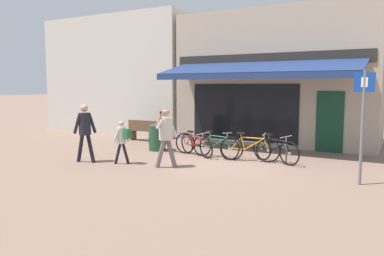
{
  "coord_description": "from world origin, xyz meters",
  "views": [
    {
      "loc": [
        4.6,
        -10.21,
        2.28
      ],
      "look_at": [
        -0.77,
        -0.73,
        1.05
      ],
      "focal_mm": 35.0,
      "sensor_mm": 36.0,
      "label": 1
    }
  ],
  "objects_px": {
    "bicycle_red": "(196,145)",
    "park_bench": "(146,130)",
    "bicycle_green": "(215,146)",
    "pedestrian_second_adult": "(85,127)",
    "pedestrian_child": "(122,137)",
    "pedestrian_adult": "(166,132)",
    "litter_bin": "(157,136)",
    "parking_sign": "(363,116)",
    "bicycle_orange": "(249,148)",
    "bicycle_black": "(275,150)",
    "bicycle_purple": "(171,141)"
  },
  "relations": [
    {
      "from": "bicycle_purple",
      "to": "pedestrian_adult",
      "type": "xyz_separation_m",
      "value": [
        1.16,
        -2.06,
        0.62
      ]
    },
    {
      "from": "park_bench",
      "to": "bicycle_red",
      "type": "bearing_deg",
      "value": -30.5
    },
    {
      "from": "bicycle_black",
      "to": "pedestrian_second_adult",
      "type": "distance_m",
      "value": 5.7
    },
    {
      "from": "bicycle_black",
      "to": "bicycle_red",
      "type": "bearing_deg",
      "value": -154.48
    },
    {
      "from": "bicycle_red",
      "to": "pedestrian_child",
      "type": "xyz_separation_m",
      "value": [
        -1.26,
        -2.17,
        0.43
      ]
    },
    {
      "from": "bicycle_red",
      "to": "bicycle_green",
      "type": "relative_size",
      "value": 0.93
    },
    {
      "from": "bicycle_red",
      "to": "pedestrian_second_adult",
      "type": "relative_size",
      "value": 0.93
    },
    {
      "from": "pedestrian_second_adult",
      "to": "litter_bin",
      "type": "height_order",
      "value": "pedestrian_second_adult"
    },
    {
      "from": "litter_bin",
      "to": "bicycle_purple",
      "type": "bearing_deg",
      "value": -9.25
    },
    {
      "from": "pedestrian_second_adult",
      "to": "bicycle_red",
      "type": "bearing_deg",
      "value": -124.27
    },
    {
      "from": "bicycle_purple",
      "to": "bicycle_orange",
      "type": "xyz_separation_m",
      "value": [
        2.9,
        -0.1,
        0.01
      ]
    },
    {
      "from": "bicycle_orange",
      "to": "parking_sign",
      "type": "bearing_deg",
      "value": -31.33
    },
    {
      "from": "bicycle_orange",
      "to": "park_bench",
      "type": "relative_size",
      "value": 1.13
    },
    {
      "from": "bicycle_red",
      "to": "park_bench",
      "type": "distance_m",
      "value": 3.83
    },
    {
      "from": "bicycle_red",
      "to": "bicycle_black",
      "type": "bearing_deg",
      "value": 29.95
    },
    {
      "from": "pedestrian_adult",
      "to": "park_bench",
      "type": "xyz_separation_m",
      "value": [
        -3.46,
        3.77,
        -0.54
      ]
    },
    {
      "from": "bicycle_red",
      "to": "bicycle_orange",
      "type": "relative_size",
      "value": 0.89
    },
    {
      "from": "bicycle_red",
      "to": "pedestrian_second_adult",
      "type": "xyz_separation_m",
      "value": [
        -2.39,
        -2.52,
        0.7
      ]
    },
    {
      "from": "pedestrian_child",
      "to": "park_bench",
      "type": "xyz_separation_m",
      "value": [
        -2.1,
        4.01,
        -0.33
      ]
    },
    {
      "from": "park_bench",
      "to": "pedestrian_adult",
      "type": "bearing_deg",
      "value": -49.22
    },
    {
      "from": "bicycle_black",
      "to": "park_bench",
      "type": "bearing_deg",
      "value": -174.07
    },
    {
      "from": "bicycle_orange",
      "to": "bicycle_black",
      "type": "xyz_separation_m",
      "value": [
        0.74,
        0.15,
        -0.01
      ]
    },
    {
      "from": "bicycle_green",
      "to": "pedestrian_second_adult",
      "type": "height_order",
      "value": "pedestrian_second_adult"
    },
    {
      "from": "bicycle_red",
      "to": "pedestrian_second_adult",
      "type": "height_order",
      "value": "pedestrian_second_adult"
    },
    {
      "from": "bicycle_orange",
      "to": "pedestrian_adult",
      "type": "bearing_deg",
      "value": -140.75
    },
    {
      "from": "parking_sign",
      "to": "bicycle_red",
      "type": "bearing_deg",
      "value": 165.8
    },
    {
      "from": "parking_sign",
      "to": "litter_bin",
      "type": "bearing_deg",
      "value": 167.38
    },
    {
      "from": "bicycle_purple",
      "to": "litter_bin",
      "type": "xyz_separation_m",
      "value": [
        -0.65,
        0.11,
        0.12
      ]
    },
    {
      "from": "bicycle_purple",
      "to": "pedestrian_second_adult",
      "type": "distance_m",
      "value": 3.04
    },
    {
      "from": "bicycle_green",
      "to": "bicycle_orange",
      "type": "xyz_separation_m",
      "value": [
        1.13,
        0.03,
        0.01
      ]
    },
    {
      "from": "parking_sign",
      "to": "pedestrian_second_adult",
      "type": "bearing_deg",
      "value": -170.48
    },
    {
      "from": "park_bench",
      "to": "parking_sign",
      "type": "bearing_deg",
      "value": -22.14
    },
    {
      "from": "bicycle_purple",
      "to": "parking_sign",
      "type": "relative_size",
      "value": 0.68
    },
    {
      "from": "bicycle_purple",
      "to": "bicycle_green",
      "type": "height_order",
      "value": "bicycle_green"
    },
    {
      "from": "bicycle_purple",
      "to": "litter_bin",
      "type": "relative_size",
      "value": 1.79
    },
    {
      "from": "bicycle_purple",
      "to": "bicycle_black",
      "type": "height_order",
      "value": "bicycle_purple"
    },
    {
      "from": "bicycle_orange",
      "to": "pedestrian_adult",
      "type": "height_order",
      "value": "pedestrian_adult"
    },
    {
      "from": "bicycle_green",
      "to": "park_bench",
      "type": "relative_size",
      "value": 1.08
    },
    {
      "from": "litter_bin",
      "to": "park_bench",
      "type": "xyz_separation_m",
      "value": [
        -1.65,
        1.6,
        -0.04
      ]
    },
    {
      "from": "litter_bin",
      "to": "pedestrian_child",
      "type": "bearing_deg",
      "value": -79.29
    },
    {
      "from": "pedestrian_child",
      "to": "parking_sign",
      "type": "bearing_deg",
      "value": -179.53
    },
    {
      "from": "litter_bin",
      "to": "park_bench",
      "type": "relative_size",
      "value": 0.62
    },
    {
      "from": "pedestrian_child",
      "to": "pedestrian_second_adult",
      "type": "distance_m",
      "value": 1.22
    },
    {
      "from": "bicycle_green",
      "to": "bicycle_orange",
      "type": "height_order",
      "value": "bicycle_orange"
    },
    {
      "from": "bicycle_black",
      "to": "pedestrian_adult",
      "type": "relative_size",
      "value": 0.98
    },
    {
      "from": "bicycle_red",
      "to": "pedestrian_second_adult",
      "type": "distance_m",
      "value": 3.55
    },
    {
      "from": "bicycle_orange",
      "to": "parking_sign",
      "type": "xyz_separation_m",
      "value": [
        3.2,
        -1.3,
        1.21
      ]
    },
    {
      "from": "bicycle_orange",
      "to": "bicycle_black",
      "type": "distance_m",
      "value": 0.76
    },
    {
      "from": "bicycle_orange",
      "to": "parking_sign",
      "type": "height_order",
      "value": "parking_sign"
    },
    {
      "from": "bicycle_red",
      "to": "park_bench",
      "type": "relative_size",
      "value": 1.01
    }
  ]
}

